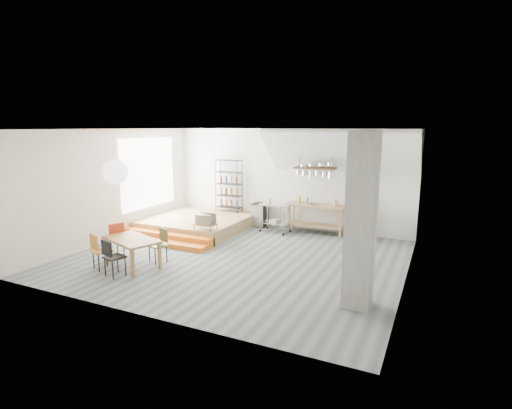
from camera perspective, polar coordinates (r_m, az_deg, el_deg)
The scene contains 26 objects.
floor at distance 10.21m, azimuth -2.71°, elevation -7.57°, with size 8.00×8.00×0.00m, color #535C60.
wall_back at distance 12.98m, azimuth 4.48°, elevation 3.69°, with size 8.00×0.04×3.20m, color silver.
wall_left at distance 12.20m, azimuth -19.65°, elevation 2.60°, with size 0.04×7.00×3.20m, color silver.
wall_right at distance 8.72m, azimuth 21.12°, elevation -0.67°, with size 0.04×7.00×3.20m, color silver.
ceiling at distance 9.67m, azimuth -2.88°, elevation 10.70°, with size 8.00×7.00×0.02m, color white.
slope_ceiling at distance 11.79m, azimuth 11.78°, elevation 7.38°, with size 4.40×1.80×0.15m, color white.
window_pane at distance 13.25m, azimuth -15.09°, elevation 4.36°, with size 0.02×2.50×2.20m, color white.
platform at distance 13.04m, azimuth -8.33°, elevation -2.62°, with size 3.00×3.00×0.40m, color #94734A.
step_lower at distance 11.56m, azimuth -13.66°, elevation -5.29°, with size 3.00×0.35×0.13m, color orange.
step_upper at distance 11.80m, azimuth -12.61°, elevation -4.57°, with size 3.00×0.35×0.27m, color orange.
concrete_column at distance 7.34m, azimuth 14.76°, elevation -2.38°, with size 0.50×0.50×3.20m, color gray.
kitchen_counter at distance 12.47m, azimuth 8.57°, elevation -1.25°, with size 1.80×0.60×0.91m.
stove at distance 12.19m, azimuth 14.88°, elevation -2.49°, with size 0.60×0.60×1.18m.
pot_rack at distance 12.03m, azimuth 8.58°, elevation 4.82°, with size 1.20×0.50×1.43m.
wire_shelving at distance 13.58m, azimuth -3.91°, elevation 2.86°, with size 0.88×0.38×1.80m.
microwave_shelf at distance 11.36m, azimuth -7.22°, elevation -2.84°, with size 0.60×0.40×0.16m.
paper_lantern at distance 10.09m, azimuth -19.47°, elevation 4.40°, with size 0.60×0.60×0.60m, color white.
dining_table at distance 9.86m, azimuth -17.35°, elevation -5.07°, with size 1.62×1.24×0.68m.
chair_mustard at distance 9.90m, azimuth -21.52°, elevation -5.88°, with size 0.50×0.50×0.85m.
chair_black at distance 9.34m, azimuth -19.95°, elevation -6.77°, with size 0.47×0.47×0.85m.
chair_olive at distance 10.03m, azimuth -13.53°, elevation -5.24°, with size 0.50×0.50×0.83m.
chair_red at distance 10.62m, azimuth -19.50°, elevation -4.40°, with size 0.53×0.53×0.91m.
rolling_cart at distance 12.45m, azimuth 2.76°, elevation -1.37°, with size 0.97×0.63×0.90m.
mini_fridge at distance 13.23m, azimuth 0.55°, elevation -1.47°, with size 0.46×0.46×0.77m, color black.
microwave at distance 11.32m, azimuth -7.24°, elevation -2.06°, with size 0.51×0.34×0.28m, color beige.
bowl at distance 12.40m, azimuth 7.93°, elevation 0.17°, with size 0.23×0.23×0.06m, color silver.
Camera 1 is at (4.55, -8.54, 3.26)m, focal length 28.00 mm.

